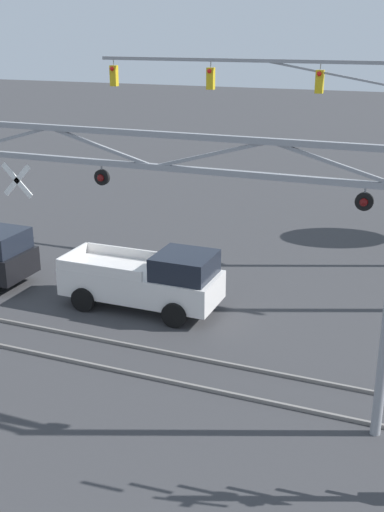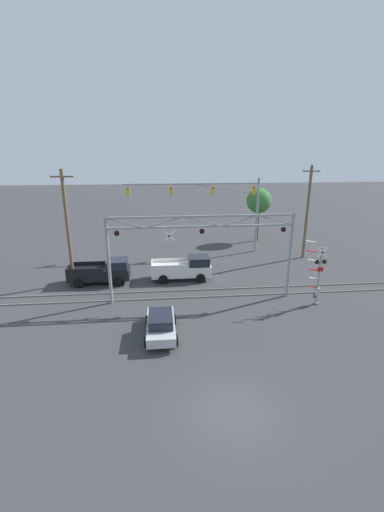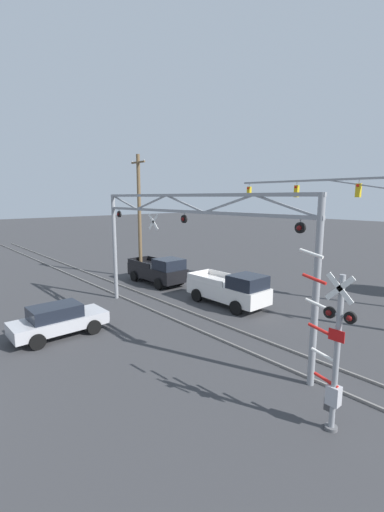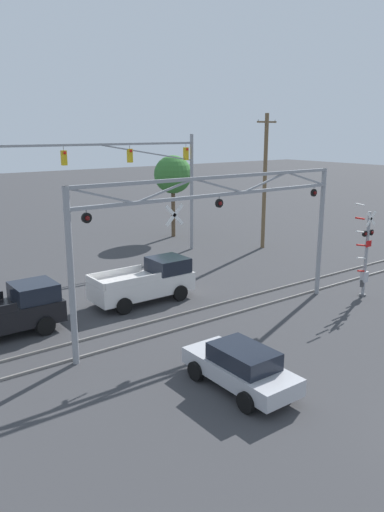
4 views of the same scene
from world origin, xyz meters
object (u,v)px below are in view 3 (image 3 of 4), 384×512
(traffic_signal_span, at_px, (374,206))
(sedan_waiting, at_px, (58,320))
(pickup_truck_lead, at_px, (230,289))
(crossing_gantry, at_px, (184,235))
(pickup_truck_following, at_px, (159,271))
(utility_pole_left, at_px, (139,216))
(crossing_signal_mast, at_px, (333,358))

(traffic_signal_span, xyz_separation_m, sedan_waiting, (-6.92, -17.32, -5.12))
(traffic_signal_span, relative_size, pickup_truck_lead, 2.76)
(crossing_gantry, height_order, pickup_truck_following, crossing_gantry)
(pickup_truck_following, height_order, utility_pole_left, utility_pole_left)
(crossing_signal_mast, xyz_separation_m, sedan_waiting, (-11.63, -3.35, -1.36))
(crossing_signal_mast, xyz_separation_m, pickup_truck_lead, (-9.44, 6.16, -1.12))
(traffic_signal_span, xyz_separation_m, utility_pole_left, (-14.40, -7.96, -0.89))
(crossing_signal_mast, bearing_deg, pickup_truck_lead, 146.88)
(traffic_signal_span, bearing_deg, pickup_truck_lead, -121.19)
(crossing_gantry, distance_m, utility_pole_left, 11.50)
(pickup_truck_lead, height_order, utility_pole_left, utility_pole_left)
(sedan_waiting, distance_m, utility_pole_left, 12.71)
(crossing_gantry, relative_size, traffic_signal_span, 0.96)
(pickup_truck_following, bearing_deg, utility_pole_left, 179.24)
(traffic_signal_span, height_order, utility_pole_left, utility_pole_left)
(traffic_signal_span, relative_size, sedan_waiting, 3.39)
(crossing_signal_mast, xyz_separation_m, utility_pole_left, (-19.11, 6.02, 2.86))
(sedan_waiting, bearing_deg, crossing_signal_mast, 16.06)
(pickup_truck_lead, relative_size, sedan_waiting, 1.23)
(traffic_signal_span, distance_m, utility_pole_left, 16.48)
(pickup_truck_lead, xyz_separation_m, utility_pole_left, (-9.67, -0.14, 3.99))
(pickup_truck_following, distance_m, sedan_waiting, 10.56)
(pickup_truck_lead, distance_m, sedan_waiting, 9.76)
(sedan_waiting, xyz_separation_m, utility_pole_left, (-7.48, 9.36, 4.22))
(crossing_gantry, relative_size, crossing_signal_mast, 2.78)
(sedan_waiting, relative_size, utility_pole_left, 0.44)
(crossing_signal_mast, distance_m, sedan_waiting, 12.17)
(pickup_truck_lead, bearing_deg, sedan_waiting, -102.96)
(crossing_signal_mast, distance_m, utility_pole_left, 20.24)
(crossing_gantry, distance_m, crossing_signal_mast, 8.99)
(traffic_signal_span, distance_m, pickup_truck_following, 15.12)
(crossing_gantry, relative_size, utility_pole_left, 1.44)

